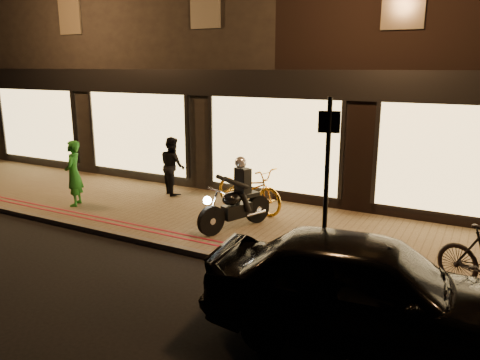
% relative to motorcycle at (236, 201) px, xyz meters
% --- Properties ---
extents(ground, '(90.00, 90.00, 0.00)m').
position_rel_motorcycle_xyz_m(ground, '(-0.26, -1.54, -0.73)').
color(ground, black).
rests_on(ground, ground).
extents(sidewalk, '(50.00, 4.00, 0.12)m').
position_rel_motorcycle_xyz_m(sidewalk, '(-0.26, 0.46, -0.67)').
color(sidewalk, brown).
rests_on(sidewalk, ground).
extents(kerb_stone, '(50.00, 0.14, 0.12)m').
position_rel_motorcycle_xyz_m(kerb_stone, '(-0.26, -1.49, -0.67)').
color(kerb_stone, '#59544C').
rests_on(kerb_stone, ground).
extents(red_kerb_lines, '(50.00, 0.26, 0.01)m').
position_rel_motorcycle_xyz_m(red_kerb_lines, '(-0.26, -0.99, -0.61)').
color(red_kerb_lines, maroon).
rests_on(red_kerb_lines, sidewalk).
extents(building_row, '(48.00, 10.11, 8.50)m').
position_rel_motorcycle_xyz_m(building_row, '(-0.26, 7.45, 3.51)').
color(building_row, black).
rests_on(building_row, ground).
extents(motorcycle, '(0.89, 1.85, 1.59)m').
position_rel_motorcycle_xyz_m(motorcycle, '(0.00, 0.00, 0.00)').
color(motorcycle, black).
rests_on(motorcycle, sidewalk).
extents(sign_post, '(0.34, 0.13, 3.00)m').
position_rel_motorcycle_xyz_m(sign_post, '(2.41, -1.29, 1.06)').
color(sign_post, black).
rests_on(sign_post, sidewalk).
extents(bicycle_gold, '(2.23, 1.31, 1.11)m').
position_rel_motorcycle_xyz_m(bicycle_gold, '(-0.38, 1.31, -0.06)').
color(bicycle_gold, gold).
rests_on(bicycle_gold, sidewalk).
extents(person_green, '(0.65, 0.73, 1.67)m').
position_rel_motorcycle_xyz_m(person_green, '(-4.47, -0.43, 0.22)').
color(person_green, '#1F7621').
rests_on(person_green, sidewalk).
extents(person_dark, '(0.98, 0.93, 1.60)m').
position_rel_motorcycle_xyz_m(person_dark, '(-2.93, 1.65, 0.18)').
color(person_dark, black).
rests_on(person_dark, sidewalk).
extents(parked_car, '(4.53, 2.27, 1.48)m').
position_rel_motorcycle_xyz_m(parked_car, '(3.51, -2.76, 0.01)').
color(parked_car, black).
rests_on(parked_car, ground).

